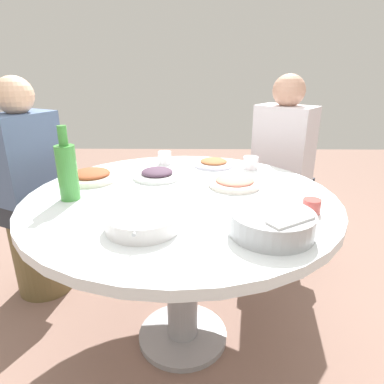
# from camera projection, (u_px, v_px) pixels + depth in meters

# --- Properties ---
(ground) EXTENTS (8.00, 8.00, 0.00)m
(ground) POSITION_uv_depth(u_px,v_px,m) (183.00, 337.00, 1.69)
(ground) COLOR #866659
(round_dining_table) EXTENTS (1.28, 1.28, 0.76)m
(round_dining_table) POSITION_uv_depth(u_px,v_px,m) (181.00, 223.00, 1.47)
(round_dining_table) COLOR #99999E
(round_dining_table) RESTS_ON ground
(rice_bowl) EXTENTS (0.27, 0.27, 0.08)m
(rice_bowl) POSITION_uv_depth(u_px,v_px,m) (272.00, 223.00, 1.08)
(rice_bowl) COLOR #B2B5BA
(rice_bowl) RESTS_ON round_dining_table
(soup_bowl) EXTENTS (0.27, 0.25, 0.06)m
(soup_bowl) POSITION_uv_depth(u_px,v_px,m) (143.00, 221.00, 1.12)
(soup_bowl) COLOR silver
(soup_bowl) RESTS_ON round_dining_table
(dish_stirfry) EXTENTS (0.25, 0.25, 0.05)m
(dish_stirfry) POSITION_uv_depth(u_px,v_px,m) (91.00, 176.00, 1.59)
(dish_stirfry) COLOR silver
(dish_stirfry) RESTS_ON round_dining_table
(dish_tofu_braise) EXTENTS (0.21, 0.21, 0.04)m
(dish_tofu_braise) POSITION_uv_depth(u_px,v_px,m) (214.00, 163.00, 1.82)
(dish_tofu_braise) COLOR silver
(dish_tofu_braise) RESTS_ON round_dining_table
(dish_shrimp) EXTENTS (0.23, 0.23, 0.04)m
(dish_shrimp) POSITION_uv_depth(u_px,v_px,m) (235.00, 182.00, 1.52)
(dish_shrimp) COLOR silver
(dish_shrimp) RESTS_ON round_dining_table
(dish_eggplant) EXTENTS (0.23, 0.23, 0.05)m
(dish_eggplant) POSITION_uv_depth(u_px,v_px,m) (157.00, 174.00, 1.63)
(dish_eggplant) COLOR white
(dish_eggplant) RESTS_ON round_dining_table
(green_bottle) EXTENTS (0.08, 0.08, 0.30)m
(green_bottle) POSITION_uv_depth(u_px,v_px,m) (67.00, 171.00, 1.34)
(green_bottle) COLOR #3F923C
(green_bottle) RESTS_ON round_dining_table
(tea_cup_near) EXTENTS (0.08, 0.08, 0.06)m
(tea_cup_near) POSITION_uv_depth(u_px,v_px,m) (251.00, 163.00, 1.77)
(tea_cup_near) COLOR white
(tea_cup_near) RESTS_ON round_dining_table
(tea_cup_far) EXTENTS (0.06, 0.06, 0.05)m
(tea_cup_far) POSITION_uv_depth(u_px,v_px,m) (312.00, 206.00, 1.24)
(tea_cup_far) COLOR #BE4943
(tea_cup_far) RESTS_ON round_dining_table
(tea_cup_side) EXTENTS (0.07, 0.07, 0.07)m
(tea_cup_side) POSITION_uv_depth(u_px,v_px,m) (165.00, 158.00, 1.85)
(tea_cup_side) COLOR white
(tea_cup_side) RESTS_ON round_dining_table
(stool_for_diner_left) EXTENTS (0.31, 0.31, 0.46)m
(stool_for_diner_left) POSITION_uv_depth(u_px,v_px,m) (276.00, 228.00, 2.30)
(stool_for_diner_left) COLOR brown
(stool_for_diner_left) RESTS_ON ground
(diner_left) EXTENTS (0.47, 0.46, 0.76)m
(diner_left) POSITION_uv_depth(u_px,v_px,m) (283.00, 149.00, 2.10)
(diner_left) COLOR #2D333D
(diner_left) RESTS_ON stool_for_diner_left
(stool_for_diner_right) EXTENTS (0.31, 0.31, 0.46)m
(stool_for_diner_right) POSITION_uv_depth(u_px,v_px,m) (42.00, 254.00, 1.99)
(stool_for_diner_right) COLOR brown
(stool_for_diner_right) RESTS_ON ground
(diner_right) EXTENTS (0.44, 0.44, 0.76)m
(diner_right) POSITION_uv_depth(u_px,v_px,m) (26.00, 163.00, 1.80)
(diner_right) COLOR #2D333D
(diner_right) RESTS_ON stool_for_diner_right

